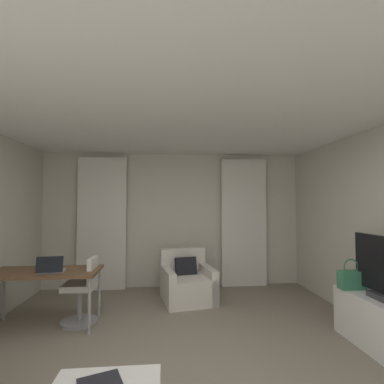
{
  "coord_description": "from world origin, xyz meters",
  "views": [
    {
      "loc": [
        -0.19,
        -2.68,
        1.62
      ],
      "look_at": [
        0.19,
        1.3,
        1.78
      ],
      "focal_mm": 26.84,
      "sensor_mm": 36.0,
      "label": 1
    }
  ],
  "objects_px": {
    "desk_chair": "(83,294)",
    "tv_console": "(383,325)",
    "laptop": "(51,269)",
    "desk": "(45,275)",
    "handbag_primary": "(351,279)",
    "magazine_open": "(99,382)",
    "armchair": "(187,284)"
  },
  "relations": [
    {
      "from": "desk",
      "to": "desk_chair",
      "type": "height_order",
      "value": "desk_chair"
    },
    {
      "from": "magazine_open",
      "to": "handbag_primary",
      "type": "bearing_deg",
      "value": 25.84
    },
    {
      "from": "laptop",
      "to": "tv_console",
      "type": "xyz_separation_m",
      "value": [
        3.85,
        -0.9,
        -0.49
      ]
    },
    {
      "from": "armchair",
      "to": "magazine_open",
      "type": "height_order",
      "value": "armchair"
    },
    {
      "from": "desk_chair",
      "to": "handbag_primary",
      "type": "xyz_separation_m",
      "value": [
        3.4,
        -0.71,
        0.3
      ]
    },
    {
      "from": "desk",
      "to": "tv_console",
      "type": "bearing_deg",
      "value": -14.41
    },
    {
      "from": "armchair",
      "to": "desk",
      "type": "xyz_separation_m",
      "value": [
        -1.96,
        -0.84,
        0.4
      ]
    },
    {
      "from": "armchair",
      "to": "handbag_primary",
      "type": "relative_size",
      "value": 2.66
    },
    {
      "from": "armchair",
      "to": "magazine_open",
      "type": "distance_m",
      "value": 2.92
    },
    {
      "from": "armchair",
      "to": "handbag_primary",
      "type": "xyz_separation_m",
      "value": [
        1.91,
        -1.48,
        0.41
      ]
    },
    {
      "from": "magazine_open",
      "to": "handbag_primary",
      "type": "xyz_separation_m",
      "value": [
        2.73,
        1.32,
        0.28
      ]
    },
    {
      "from": "desk",
      "to": "desk_chair",
      "type": "distance_m",
      "value": 0.55
    },
    {
      "from": "desk_chair",
      "to": "tv_console",
      "type": "distance_m",
      "value": 3.67
    },
    {
      "from": "desk_chair",
      "to": "magazine_open",
      "type": "relative_size",
      "value": 2.65
    },
    {
      "from": "desk",
      "to": "armchair",
      "type": "bearing_deg",
      "value": 23.21
    },
    {
      "from": "laptop",
      "to": "desk",
      "type": "bearing_deg",
      "value": 136.71
    },
    {
      "from": "laptop",
      "to": "tv_console",
      "type": "height_order",
      "value": "laptop"
    },
    {
      "from": "desk",
      "to": "laptop",
      "type": "bearing_deg",
      "value": -43.29
    },
    {
      "from": "magazine_open",
      "to": "laptop",
      "type": "bearing_deg",
      "value": 118.94
    },
    {
      "from": "desk_chair",
      "to": "handbag_primary",
      "type": "height_order",
      "value": "handbag_primary"
    },
    {
      "from": "armchair",
      "to": "magazine_open",
      "type": "xyz_separation_m",
      "value": [
        -0.82,
        -2.8,
        0.14
      ]
    },
    {
      "from": "desk_chair",
      "to": "handbag_primary",
      "type": "bearing_deg",
      "value": -11.81
    },
    {
      "from": "armchair",
      "to": "desk",
      "type": "distance_m",
      "value": 2.17
    },
    {
      "from": "magazine_open",
      "to": "tv_console",
      "type": "height_order",
      "value": "tv_console"
    },
    {
      "from": "armchair",
      "to": "laptop",
      "type": "xyz_separation_m",
      "value": [
        -1.84,
        -0.96,
        0.5
      ]
    },
    {
      "from": "desk",
      "to": "magazine_open",
      "type": "bearing_deg",
      "value": -59.77
    },
    {
      "from": "tv_console",
      "to": "handbag_primary",
      "type": "relative_size",
      "value": 3.09
    },
    {
      "from": "tv_console",
      "to": "handbag_primary",
      "type": "height_order",
      "value": "handbag_primary"
    },
    {
      "from": "magazine_open",
      "to": "handbag_primary",
      "type": "relative_size",
      "value": 0.9
    },
    {
      "from": "armchair",
      "to": "tv_console",
      "type": "relative_size",
      "value": 0.86
    },
    {
      "from": "desk",
      "to": "magazine_open",
      "type": "xyz_separation_m",
      "value": [
        1.14,
        -1.96,
        -0.26
      ]
    },
    {
      "from": "armchair",
      "to": "magazine_open",
      "type": "relative_size",
      "value": 2.94
    }
  ]
}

